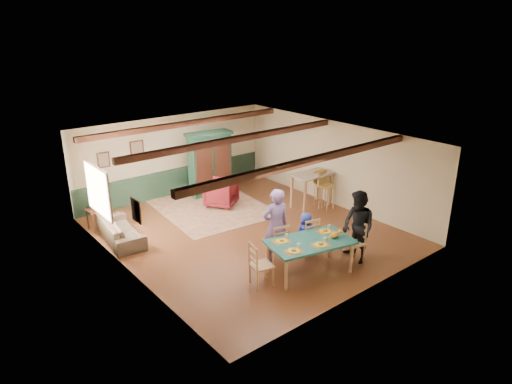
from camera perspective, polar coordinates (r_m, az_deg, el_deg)
floor at (r=12.91m, az=-1.10°, el=-5.00°), size 8.00×8.00×0.00m
wall_back at (r=15.60m, az=-10.23°, el=4.48°), size 7.00×0.02×2.70m
wall_left at (r=10.76m, az=-16.04°, el=-3.31°), size 0.02×8.00×2.70m
wall_right at (r=14.69m, az=9.71°, el=3.53°), size 0.02×8.00×2.70m
ceiling at (r=12.01m, az=-1.19°, el=6.74°), size 7.00×8.00×0.02m
wainscot_back at (r=15.85m, az=-10.00°, el=1.34°), size 6.95×0.03×0.90m
ceiling_beam_front at (r=10.37m, az=6.66°, el=3.89°), size 6.95×0.16×0.16m
ceiling_beam_mid at (r=12.34m, az=-2.33°, el=6.66°), size 6.95×0.16×0.16m
ceiling_beam_back at (r=14.46m, az=-8.58°, el=8.48°), size 6.95×0.16×0.16m
window_left at (r=12.19m, az=-19.22°, el=0.15°), size 0.06×1.60×1.30m
picture_left_wall at (r=10.11m, az=-14.73°, el=-2.27°), size 0.04×0.42×0.52m
picture_back_a at (r=14.91m, az=-14.65°, el=5.20°), size 0.45×0.04×0.55m
picture_back_b at (r=14.55m, az=-18.52°, el=3.82°), size 0.38×0.04×0.48m
dining_table at (r=10.81m, az=6.69°, el=-8.05°), size 2.15×1.50×0.82m
dining_chair_far_left at (r=11.15m, az=2.65°, el=-6.35°), size 0.55×0.57×1.03m
dining_chair_far_right at (r=11.56m, az=6.46°, el=-5.46°), size 0.55×0.57×1.03m
dining_chair_end_left at (r=10.20m, az=0.70°, el=-9.03°), size 0.57×0.55×1.03m
dining_chair_end_right at (r=11.42m, az=12.05°, el=-6.13°), size 0.57×0.55×1.03m
person_man at (r=11.04m, az=2.47°, el=-4.21°), size 0.77×0.59×1.88m
person_woman at (r=11.32m, az=12.63°, el=-4.29°), size 0.86×1.00×1.80m
person_child at (r=11.61m, az=6.24°, el=-5.17°), size 0.60×0.46×1.09m
cat at (r=10.81m, az=9.80°, el=-5.21°), size 0.42×0.24×0.20m
place_setting_near_left at (r=10.10m, az=4.74°, el=-7.13°), size 0.50×0.42×0.11m
place_setting_near_center at (r=10.45m, az=8.10°, el=-6.30°), size 0.50×0.42×0.11m
place_setting_far_left at (r=10.52m, az=3.23°, el=-5.92°), size 0.50×0.42×0.11m
place_setting_far_right at (r=11.11m, az=8.65°, el=-4.66°), size 0.50×0.42×0.11m
area_rug at (r=14.64m, az=-5.59°, el=-1.90°), size 3.39×3.92×0.01m
armoire at (r=15.47m, az=-5.79°, el=3.54°), size 1.60×0.80×2.17m
armchair at (r=14.66m, az=-4.41°, el=-0.10°), size 1.26×1.27×0.84m
sofa at (r=12.85m, az=-16.57°, el=-4.57°), size 1.00×2.09×0.59m
end_table at (r=13.70m, az=-19.13°, el=-3.21°), size 0.56×0.56×0.63m
table_lamp at (r=13.48m, az=-19.42°, el=-0.86°), size 0.35×0.35×0.58m
counter_table at (r=14.59m, az=6.95°, el=0.25°), size 1.33×0.79×1.10m
bar_stool_left at (r=14.45m, az=8.83°, el=0.20°), size 0.47×0.51×1.22m
bar_stool_right at (r=14.68m, az=8.20°, el=0.42°), size 0.44×0.47×1.15m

